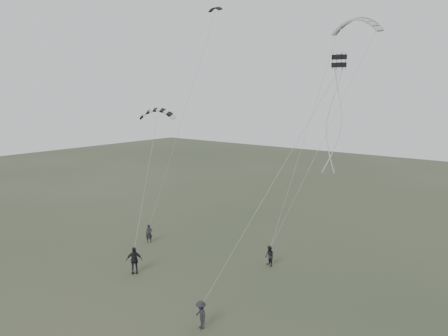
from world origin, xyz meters
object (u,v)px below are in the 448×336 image
Objects in this scene: kite_dark_small at (215,8)px; kite_pale_large at (357,19)px; kite_striped at (157,110)px; flyer_far at (201,315)px; flyer_right at (269,256)px; flyer_left at (149,234)px; flyer_center at (134,260)px; kite_box at (339,61)px.

kite_dark_small reaches higher than kite_pale_large.
flyer_far is at bearing -65.17° from kite_striped.
flyer_left is at bearing -139.79° from flyer_right.
kite_dark_small reaches higher than flyer_right.
kite_pale_large reaches higher than flyer_center.
kite_box is (15.02, 0.08, 3.10)m from kite_striped.
flyer_right is 0.80× the size of flyer_center.
flyer_center is at bearing -67.46° from kite_dark_small.
flyer_far is at bearing -108.00° from kite_box.
flyer_right is 14.29m from kite_striped.
kite_box is (12.65, 4.92, 13.55)m from flyer_center.
kite_dark_small reaches higher than flyer_center.
flyer_center is at bearing -121.20° from kite_pale_large.
kite_dark_small reaches higher than kite_box.
flyer_right is at bearing -16.92° from kite_dark_small.
kite_dark_small is at bearing 164.44° from kite_box.
flyer_center is (4.08, -5.10, 0.18)m from flyer_left.
flyer_right is 9.88m from flyer_center.
kite_striped is (-11.00, 7.48, 10.63)m from flyer_far.
kite_dark_small reaches higher than kite_striped.
kite_box is at bearing -70.86° from kite_pale_large.
flyer_left is at bearing 81.44° from flyer_center.
kite_pale_large is 10.97m from kite_box.
flyer_right is at bearing -17.29° from kite_striped.
kite_striped is (1.72, -0.27, 10.63)m from flyer_left.
flyer_center is at bearing -93.32° from flyer_left.
flyer_left is 0.56× the size of kite_striped.
flyer_far is (1.75, -9.73, 0.02)m from flyer_right.
kite_dark_small reaches higher than flyer_left.
kite_pale_large is (13.68, 9.64, 17.55)m from flyer_left.
flyer_right is 0.97× the size of flyer_far.
kite_striped is at bearing -138.50° from kite_pale_large.
flyer_left is 2.24× the size of kite_box.
flyer_center is 1.22× the size of flyer_far.
kite_dark_small is at bearing 34.18° from flyer_left.
kite_pale_large is at bearing 112.80° from flyer_far.
kite_striped reaches higher than flyer_center.
flyer_far is at bearing -73.32° from flyer_left.
kite_dark_small is 17.57m from kite_box.
flyer_center reaches higher than flyer_left.
kite_striped is (-0.01, -7.25, -8.74)m from kite_dark_small.
kite_striped is (-2.36, 4.83, 10.45)m from flyer_center.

